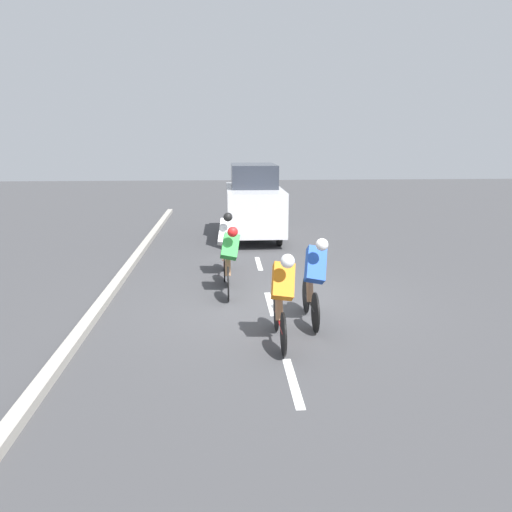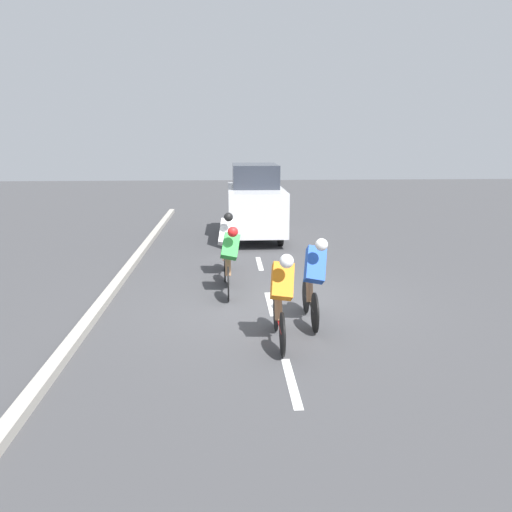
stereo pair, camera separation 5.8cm
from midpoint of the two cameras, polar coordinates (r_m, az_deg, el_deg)
name	(u,v)px [view 1 (the left image)]	position (r m, az deg, el deg)	size (l,w,h in m)	color
ground_plane	(270,303)	(9.69, 1.46, -5.42)	(60.00, 60.00, 0.00)	#424244
lane_stripe_near	(293,382)	(6.73, 3.99, -14.15)	(0.12, 1.40, 0.01)	white
lane_stripe_mid	(270,303)	(9.67, 1.47, -5.45)	(0.12, 1.40, 0.01)	white
lane_stripe_far	(259,263)	(12.73, 0.18, -0.85)	(0.12, 1.40, 0.01)	white
curb	(102,304)	(9.90, -17.39, -5.22)	(0.20, 25.25, 0.14)	#A8A399
cyclist_blue	(314,278)	(8.50, 6.45, -2.54)	(0.42, 1.62, 1.54)	black
cyclist_green	(229,258)	(10.08, -3.22, -0.28)	(0.42, 1.67, 1.44)	black
cyclist_white	(225,243)	(11.39, -3.65, 1.51)	(0.41, 1.69, 1.52)	black
cyclist_orange	(282,296)	(7.61, 2.77, -4.56)	(0.39, 1.67, 1.48)	black
support_car	(254,202)	(15.93, -0.36, 6.19)	(1.70, 4.00, 2.33)	black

